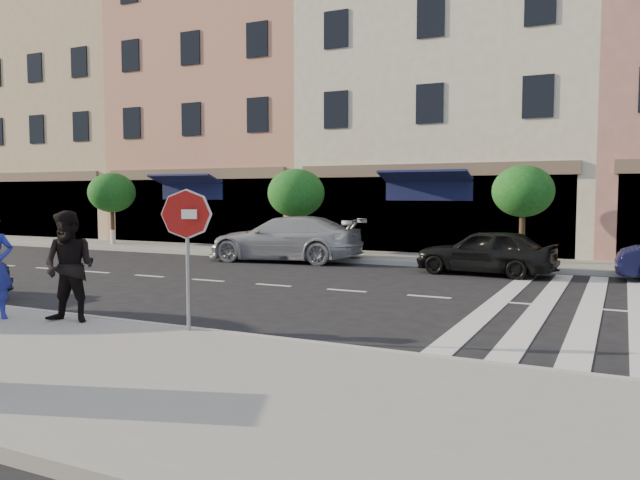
# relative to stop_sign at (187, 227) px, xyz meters

# --- Properties ---
(ground) EXTENTS (120.00, 120.00, 0.00)m
(ground) POSITION_rel_stop_sign_xyz_m (0.24, 1.67, -1.78)
(ground) COLOR black
(ground) RESTS_ON ground
(sidewalk_near) EXTENTS (60.00, 4.50, 0.15)m
(sidewalk_near) POSITION_rel_stop_sign_xyz_m (0.24, -2.08, -1.70)
(sidewalk_near) COLOR gray
(sidewalk_near) RESTS_ON ground
(sidewalk_far) EXTENTS (60.00, 3.00, 0.15)m
(sidewalk_far) POSITION_rel_stop_sign_xyz_m (0.24, 12.67, -1.70)
(sidewalk_far) COLOR gray
(sidewalk_far) RESTS_ON ground
(building_west_far) EXTENTS (12.00, 9.00, 12.00)m
(building_west_far) POSITION_rel_stop_sign_xyz_m (-21.76, 18.67, 4.22)
(building_west_far) COLOR tan
(building_west_far) RESTS_ON ground
(building_west_mid) EXTENTS (10.00, 9.00, 14.00)m
(building_west_mid) POSITION_rel_stop_sign_xyz_m (-10.76, 18.67, 5.22)
(building_west_mid) COLOR tan
(building_west_mid) RESTS_ON ground
(building_centre) EXTENTS (11.00, 9.00, 11.00)m
(building_centre) POSITION_rel_stop_sign_xyz_m (-0.26, 18.67, 3.72)
(building_centre) COLOR beige
(building_centre) RESTS_ON ground
(street_tree_wa) EXTENTS (2.00, 2.00, 3.05)m
(street_tree_wa) POSITION_rel_stop_sign_xyz_m (-13.76, 12.47, 0.55)
(street_tree_wa) COLOR #473323
(street_tree_wa) RESTS_ON sidewalk_far
(street_tree_wb) EXTENTS (2.10, 2.10, 3.06)m
(street_tree_wb) POSITION_rel_stop_sign_xyz_m (-4.76, 12.47, 0.53)
(street_tree_wb) COLOR #473323
(street_tree_wb) RESTS_ON sidewalk_far
(street_tree_c) EXTENTS (1.90, 1.90, 3.04)m
(street_tree_c) POSITION_rel_stop_sign_xyz_m (3.24, 12.47, 0.58)
(street_tree_c) COLOR #473323
(street_tree_c) RESTS_ON sidewalk_far
(stop_sign) EXTENTS (0.77, 0.17, 2.21)m
(stop_sign) POSITION_rel_stop_sign_xyz_m (0.00, 0.00, 0.00)
(stop_sign) COLOR gray
(stop_sign) RESTS_ON sidewalk_near
(walker) EXTENTS (1.05, 0.90, 1.86)m
(walker) POSITION_rel_stop_sign_xyz_m (-2.17, -0.33, -0.70)
(walker) COLOR black
(walker) RESTS_ON sidewalk_near
(car_far_left) EXTENTS (5.52, 2.79, 1.54)m
(car_far_left) POSITION_rel_stop_sign_xyz_m (-4.25, 10.70, -1.01)
(car_far_left) COLOR #A7A8AC
(car_far_left) RESTS_ON ground
(car_far_mid) EXTENTS (3.99, 1.91, 1.31)m
(car_far_mid) POSITION_rel_stop_sign_xyz_m (2.59, 10.10, -1.12)
(car_far_mid) COLOR black
(car_far_mid) RESTS_ON ground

